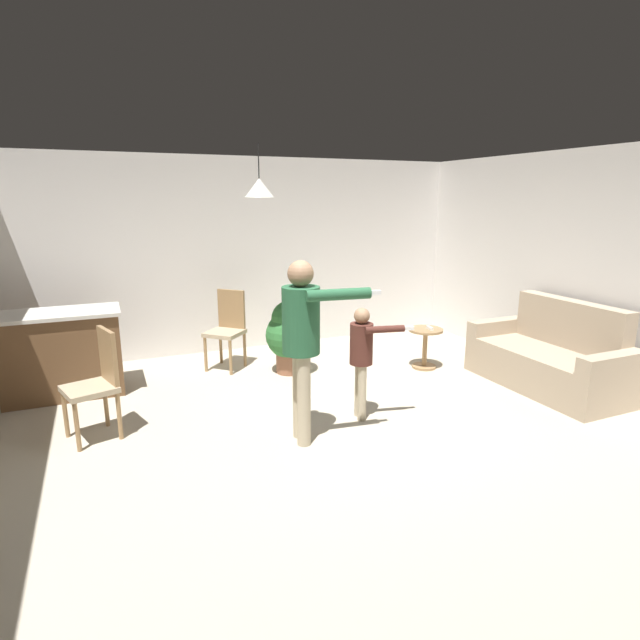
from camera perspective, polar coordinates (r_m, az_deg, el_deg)
ground at (r=4.86m, az=3.20°, el=-12.74°), size 7.68×7.68×0.00m
wall_back at (r=7.40m, az=-7.81°, el=7.21°), size 6.40×0.10×2.70m
wall_right at (r=6.51m, az=29.59°, el=4.73°), size 0.10×6.40×2.70m
couch_floral at (r=6.47m, az=24.32°, el=-4.01°), size 0.86×1.81×1.00m
kitchen_counter at (r=6.29m, az=-26.84°, el=-3.37°), size 1.26×0.66×0.95m
side_table_by_couch at (r=6.69m, az=11.66°, el=-2.57°), size 0.44×0.44×0.52m
person_adult at (r=4.41m, az=-1.95°, el=-1.35°), size 0.78×0.54×1.64m
person_child at (r=4.98m, az=4.75°, el=-3.44°), size 0.55×0.41×1.13m
dining_chair_by_counter at (r=6.63m, az=-10.30°, el=-0.69°), size 0.59×0.59×1.00m
dining_chair_near_wall at (r=5.05m, az=-23.64°, el=-6.14°), size 0.53×0.53×1.00m
potted_plant_corner at (r=6.35m, az=-3.42°, el=-1.49°), size 0.60×0.60×0.92m
spare_remote_on_table at (r=6.61m, az=12.16°, el=-0.88°), size 0.06×0.13×0.04m
ceiling_light_pendant at (r=5.63m, az=-6.80°, el=14.48°), size 0.32×0.32×0.55m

